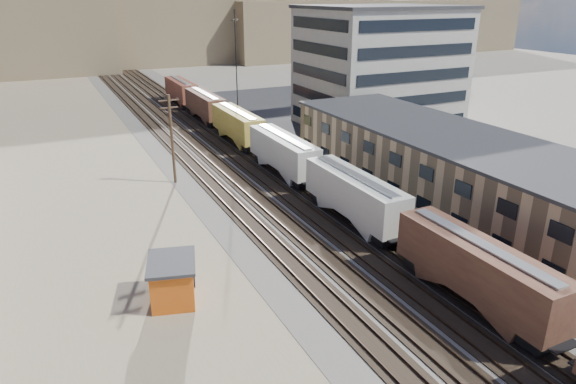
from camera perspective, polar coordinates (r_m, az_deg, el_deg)
name	(u,v)px	position (r m, az deg, el deg)	size (l,w,h in m)	color
ballast_bed	(223,154)	(69.20, -7.21, 4.18)	(18.00, 200.00, 0.06)	#4C4742
dirt_yard	(69,206)	(56.51, -23.20, -1.41)	(24.00, 180.00, 0.03)	#7F6E57
asphalt_lot	(428,163)	(67.35, 15.25, 3.10)	(26.00, 120.00, 0.04)	#232326
rail_tracks	(219,154)	(69.01, -7.64, 4.18)	(11.40, 200.00, 0.24)	black
freight_train	(315,170)	(53.78, 2.97, 2.41)	(3.00, 119.74, 4.46)	black
warehouse	(442,166)	(54.71, 16.76, 2.80)	(12.40, 40.40, 7.25)	tan
office_tower	(379,67)	(84.29, 10.05, 13.51)	(22.60, 18.60, 18.45)	#9E998E
utility_pole_north	(172,137)	(58.13, -12.79, 5.93)	(2.20, 0.32, 10.00)	#382619
radio_mast	(237,73)	(78.42, -5.74, 13.06)	(1.20, 0.16, 18.00)	black
hills_north	(98,14)	(182.07, -20.34, 18.09)	(265.00, 80.00, 32.00)	brown
maintenance_shed	(173,280)	(36.90, -12.68, -9.51)	(4.22, 4.88, 3.06)	#C55212
parked_car_blue	(377,123)	(83.86, 9.88, 7.55)	(2.46, 5.34, 1.48)	#171B51
parked_car_far	(397,123)	(84.20, 12.07, 7.46)	(1.79, 4.45, 1.52)	silver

